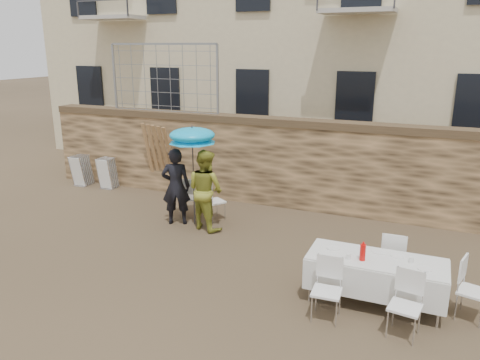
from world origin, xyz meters
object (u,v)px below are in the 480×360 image
at_px(chair_stack_left, 86,168).
at_px(soda_bottle, 363,252).
at_px(chair_stack_right, 111,172).
at_px(table_chair_front_left, 327,290).
at_px(table_chair_front_right, 405,306).
at_px(banquet_table, 376,261).
at_px(table_chair_side, 474,290).
at_px(umbrella, 192,138).
at_px(table_chair_back, 393,257).
at_px(couple_chair_left, 188,197).
at_px(man_suit, 176,186).
at_px(woman_dress, 206,190).
at_px(couple_chair_right, 215,200).

bearing_deg(chair_stack_left, soda_bottle, -23.72).
bearing_deg(chair_stack_right, table_chair_front_left, -30.98).
distance_m(table_chair_front_right, chair_stack_left, 10.25).
xyz_separation_m(banquet_table, table_chair_side, (1.40, 0.10, -0.25)).
bearing_deg(table_chair_front_right, soda_bottle, 148.25).
relative_size(table_chair_side, chair_stack_left, 1.04).
xyz_separation_m(table_chair_side, chair_stack_left, (-10.17, 3.52, -0.02)).
distance_m(umbrella, soda_bottle, 4.69).
relative_size(soda_bottle, table_chair_front_right, 0.27).
bearing_deg(table_chair_back, couple_chair_left, -18.65).
distance_m(couple_chair_left, chair_stack_right, 3.45).
height_order(man_suit, banquet_table, man_suit).
bearing_deg(umbrella, woman_dress, -15.95).
relative_size(man_suit, woman_dress, 0.99).
distance_m(soda_bottle, chair_stack_right, 8.56).
bearing_deg(couple_chair_right, banquet_table, -177.99).
xyz_separation_m(table_chair_back, table_chair_side, (1.20, -0.70, 0.00)).
distance_m(man_suit, umbrella, 1.20).
height_order(table_chair_back, chair_stack_right, table_chair_back).
bearing_deg(table_chair_front_left, chair_stack_left, 149.03).
bearing_deg(table_chair_front_right, chair_stack_left, 163.64).
distance_m(banquet_table, chair_stack_left, 9.49).
height_order(chair_stack_left, chair_stack_right, same).
relative_size(umbrella, table_chair_front_right, 2.22).
bearing_deg(banquet_table, chair_stack_left, 157.60).
bearing_deg(umbrella, table_chair_front_right, -29.42).
bearing_deg(soda_bottle, table_chair_back, 67.17).
xyz_separation_m(man_suit, soda_bottle, (4.45, -1.98, 0.02)).
xyz_separation_m(woman_dress, umbrella, (-0.35, 0.10, 1.11)).
xyz_separation_m(banquet_table, chair_stack_left, (-8.77, 3.62, -0.27)).
bearing_deg(table_chair_side, banquet_table, 109.09).
relative_size(couple_chair_right, chair_stack_left, 1.04).
xyz_separation_m(table_chair_front_left, chair_stack_left, (-8.17, 4.37, -0.02)).
xyz_separation_m(soda_bottle, chair_stack_left, (-8.57, 3.77, -0.45)).
relative_size(couple_chair_left, table_chair_side, 1.00).
distance_m(man_suit, chair_stack_right, 3.71).
xyz_separation_m(man_suit, woman_dress, (0.75, 0.00, 0.01)).
relative_size(woman_dress, table_chair_front_right, 1.87).
xyz_separation_m(soda_bottle, table_chair_front_right, (0.70, -0.60, -0.43)).
bearing_deg(chair_stack_right, chair_stack_left, 180.00).
xyz_separation_m(couple_chair_right, chair_stack_right, (-3.92, 1.24, -0.02)).
xyz_separation_m(table_chair_front_right, chair_stack_right, (-8.37, 4.37, -0.02)).
xyz_separation_m(banquet_table, table_chair_front_right, (0.50, -0.75, -0.25)).
bearing_deg(table_chair_side, couple_chair_right, 81.93).
xyz_separation_m(banquet_table, soda_bottle, (-0.20, -0.15, 0.17)).
bearing_deg(couple_chair_right, couple_chair_left, 33.07).
distance_m(table_chair_front_right, table_chair_side, 1.24).
xyz_separation_m(table_chair_back, chair_stack_right, (-8.07, 2.82, -0.02)).
relative_size(woman_dress, couple_chair_left, 1.87).
xyz_separation_m(couple_chair_left, chair_stack_right, (-3.22, 1.24, -0.02)).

